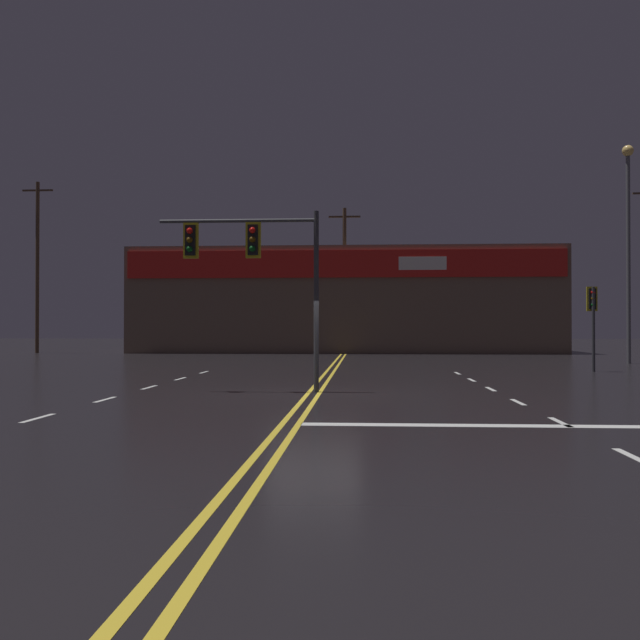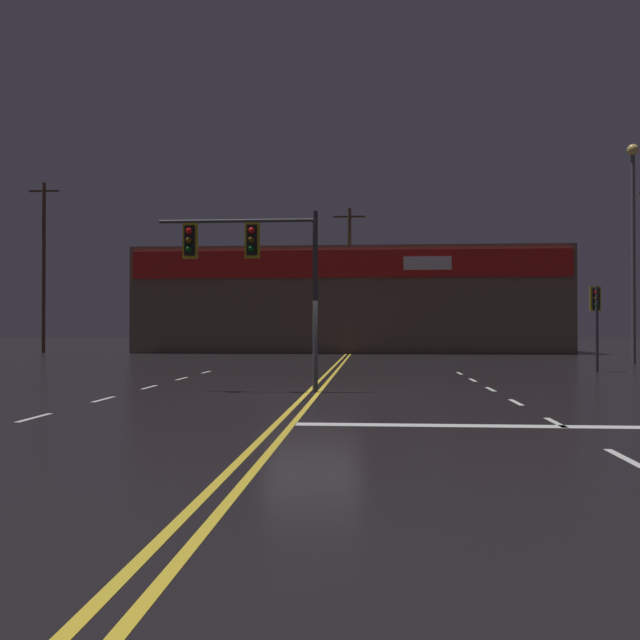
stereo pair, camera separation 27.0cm
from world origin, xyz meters
name	(u,v)px [view 2 (the right image)]	position (x,y,z in m)	size (l,w,h in m)	color
ground_plane	(312,394)	(0.00, 0.00, 0.00)	(200.00, 200.00, 0.00)	black
road_markings	(346,398)	(0.94, -1.12, 0.00)	(14.79, 60.00, 0.01)	gold
traffic_signal_median	(249,255)	(-1.80, 0.62, 3.78)	(4.44, 0.36, 4.97)	#38383D
traffic_signal_corner_northeast	(596,309)	(10.55, 10.38, 2.52)	(0.42, 0.36, 3.43)	#38383D
streetlight_near_right	(633,226)	(14.45, 17.18, 6.79)	(0.56, 0.56, 10.83)	#59595E
building_backdrop	(351,302)	(0.00, 34.43, 3.72)	(30.41, 10.23, 7.42)	brown
utility_pole_row	(337,269)	(-0.81, 30.35, 5.85)	(44.63, 0.26, 12.16)	#4C3828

